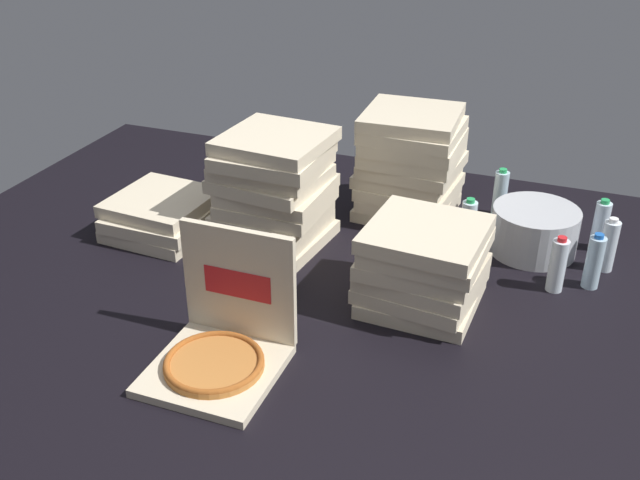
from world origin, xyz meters
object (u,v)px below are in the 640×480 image
at_px(pizza_stack_center_near, 411,164).
at_px(ice_bucket, 534,230).
at_px(open_pizza_box, 222,341).
at_px(pizza_stack_center_far, 162,215).
at_px(pizza_stack_right_near, 423,266).
at_px(pizza_stack_left_near, 274,190).
at_px(water_bottle_0, 468,225).
at_px(water_bottle_1, 558,265).
at_px(water_bottle_4, 500,193).
at_px(water_bottle_2, 600,226).
at_px(water_bottle_5, 608,246).
at_px(water_bottle_3, 594,262).

distance_m(pizza_stack_center_near, ice_bucket, 0.56).
bearing_deg(open_pizza_box, pizza_stack_center_far, 132.64).
bearing_deg(pizza_stack_right_near, open_pizza_box, -131.94).
relative_size(pizza_stack_right_near, pizza_stack_center_far, 1.00).
distance_m(pizza_stack_left_near, water_bottle_0, 0.74).
xyz_separation_m(pizza_stack_right_near, water_bottle_0, (0.07, 0.44, -0.05)).
bearing_deg(ice_bucket, pizza_stack_right_near, -121.37).
relative_size(pizza_stack_right_near, ice_bucket, 1.26).
height_order(pizza_stack_center_near, water_bottle_1, pizza_stack_center_near).
relative_size(open_pizza_box, pizza_stack_right_near, 0.97).
bearing_deg(pizza_stack_center_far, water_bottle_4, 27.08).
distance_m(open_pizza_box, pizza_stack_center_near, 1.21).
distance_m(pizza_stack_right_near, water_bottle_1, 0.48).
xyz_separation_m(open_pizza_box, water_bottle_1, (0.88, 0.77, 0.02)).
bearing_deg(open_pizza_box, pizza_stack_left_near, 102.09).
bearing_deg(water_bottle_4, ice_bucket, -57.30).
xyz_separation_m(pizza_stack_left_near, water_bottle_1, (1.04, 0.03, -0.12)).
height_order(pizza_stack_center_near, water_bottle_2, pizza_stack_center_near).
distance_m(pizza_stack_right_near, water_bottle_5, 0.73).
xyz_separation_m(pizza_stack_left_near, water_bottle_2, (1.17, 0.39, -0.12)).
bearing_deg(water_bottle_1, ice_bucket, 112.64).
distance_m(pizza_stack_center_near, water_bottle_3, 0.82).
relative_size(pizza_stack_right_near, water_bottle_3, 1.95).
distance_m(pizza_stack_left_near, water_bottle_2, 1.23).
height_order(pizza_stack_center_far, water_bottle_0, water_bottle_0).
height_order(ice_bucket, water_bottle_4, water_bottle_4).
distance_m(pizza_stack_right_near, pizza_stack_center_far, 1.09).
xyz_separation_m(water_bottle_1, water_bottle_4, (-0.27, 0.51, 0.00)).
height_order(pizza_stack_center_far, pizza_stack_center_near, pizza_stack_center_near).
relative_size(pizza_stack_left_near, pizza_stack_center_far, 1.09).
relative_size(open_pizza_box, water_bottle_4, 1.89).
bearing_deg(pizza_stack_center_near, water_bottle_0, -36.52).
distance_m(pizza_stack_right_near, water_bottle_3, 0.62).
bearing_deg(water_bottle_2, pizza_stack_center_far, -163.84).
distance_m(pizza_stack_center_near, water_bottle_2, 0.76).
bearing_deg(open_pizza_box, water_bottle_2, 48.35).
xyz_separation_m(water_bottle_0, water_bottle_2, (0.47, 0.17, 0.00)).
xyz_separation_m(water_bottle_0, water_bottle_5, (0.50, 0.02, 0.00)).
distance_m(pizza_stack_left_near, water_bottle_5, 1.23).
bearing_deg(pizza_stack_center_far, open_pizza_box, -47.36).
xyz_separation_m(pizza_stack_center_near, water_bottle_0, (0.28, -0.21, -0.12)).
xyz_separation_m(pizza_stack_left_near, water_bottle_0, (0.70, 0.22, -0.12)).
bearing_deg(water_bottle_5, water_bottle_2, 102.73).
distance_m(water_bottle_0, water_bottle_4, 0.33).
relative_size(pizza_stack_center_far, water_bottle_4, 1.96).
bearing_deg(open_pizza_box, water_bottle_3, 40.09).
relative_size(pizza_stack_left_near, water_bottle_5, 2.13).
height_order(pizza_stack_right_near, water_bottle_2, pizza_stack_right_near).
bearing_deg(pizza_stack_center_near, open_pizza_box, -102.29).
relative_size(open_pizza_box, pizza_stack_center_near, 0.89).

